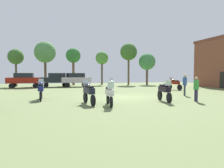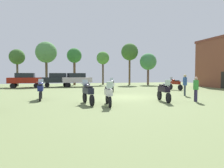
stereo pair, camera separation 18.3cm
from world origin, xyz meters
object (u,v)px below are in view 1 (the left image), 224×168
at_px(tree_3, 73,56).
at_px(tree_5, 16,57).
at_px(car_3, 24,79).
at_px(person_2, 196,87).
at_px(tree_1, 102,58).
at_px(motorcycle_4, 174,84).
at_px(car_2, 76,79).
at_px(car_1, 57,79).
at_px(motorcycle_6, 164,91).
at_px(tree_7, 147,62).
at_px(person_1, 185,83).
at_px(motorcycle_7, 109,94).
at_px(tree_6, 129,52).
at_px(tree_4, 45,53).
at_px(motorcycle_2, 41,90).
at_px(motorcycle_5, 112,85).
at_px(motorcycle_1, 89,92).

bearing_deg(tree_3, tree_5, -168.69).
relative_size(car_3, person_2, 2.58).
bearing_deg(tree_1, motorcycle_4, -67.03).
height_order(car_2, tree_5, tree_5).
height_order(car_1, tree_5, tree_5).
distance_m(motorcycle_6, tree_7, 22.43).
bearing_deg(tree_5, motorcycle_6, -57.50).
distance_m(person_1, tree_5, 24.71).
bearing_deg(car_1, car_3, 96.96).
bearing_deg(motorcycle_4, motorcycle_7, -149.76).
bearing_deg(car_1, motorcycle_7, -173.07).
bearing_deg(tree_6, tree_7, -19.93).
xyz_separation_m(car_1, person_2, (9.32, -18.49, -0.20)).
bearing_deg(tree_5, motorcycle_4, -31.78).
bearing_deg(tree_3, car_2, -90.27).
xyz_separation_m(person_2, tree_1, (-1.74, 23.20, 3.60)).
bearing_deg(person_2, motorcycle_7, -79.25).
xyz_separation_m(tree_4, tree_6, (14.01, 0.43, 0.45)).
xyz_separation_m(motorcycle_4, tree_4, (-15.20, 12.60, 4.51)).
bearing_deg(tree_5, person_1, -46.78).
xyz_separation_m(motorcycle_2, car_2, (3.55, 14.72, 0.43)).
bearing_deg(motorcycle_2, motorcycle_6, -21.94).
xyz_separation_m(motorcycle_5, tree_7, (9.54, 12.37, 3.27)).
xyz_separation_m(motorcycle_5, tree_5, (-11.67, 12.43, 3.66)).
xyz_separation_m(tree_1, tree_5, (-13.51, -1.79, -0.20)).
xyz_separation_m(motorcycle_1, person_2, (7.19, -0.58, 0.24)).
distance_m(motorcycle_1, car_3, 18.33).
bearing_deg(person_1, tree_4, 61.81).
distance_m(person_1, tree_7, 18.56).
bearing_deg(tree_4, person_2, -63.26).
relative_size(tree_1, tree_7, 1.06).
xyz_separation_m(motorcycle_6, tree_3, (-4.65, 22.49, 4.12)).
height_order(car_2, tree_7, tree_7).
bearing_deg(tree_4, tree_6, 1.75).
bearing_deg(motorcycle_7, tree_1, -94.51).
xyz_separation_m(motorcycle_4, motorcycle_7, (-10.19, -9.66, -0.03)).
relative_size(motorcycle_6, tree_6, 0.31).
bearing_deg(person_2, motorcycle_4, 164.99).
relative_size(motorcycle_5, tree_4, 0.31).
bearing_deg(motorcycle_4, tree_4, 127.11).
height_order(person_1, tree_4, tree_4).
bearing_deg(car_1, person_1, -146.89).
relative_size(person_2, tree_3, 0.27).
relative_size(motorcycle_5, tree_6, 0.30).
height_order(motorcycle_2, motorcycle_4, motorcycle_2).
height_order(motorcycle_6, car_2, car_2).
xyz_separation_m(motorcycle_1, person_1, (8.71, 2.98, 0.33)).
distance_m(motorcycle_1, motorcycle_5, 9.14).
height_order(car_1, tree_6, tree_6).
height_order(motorcycle_2, tree_1, tree_1).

